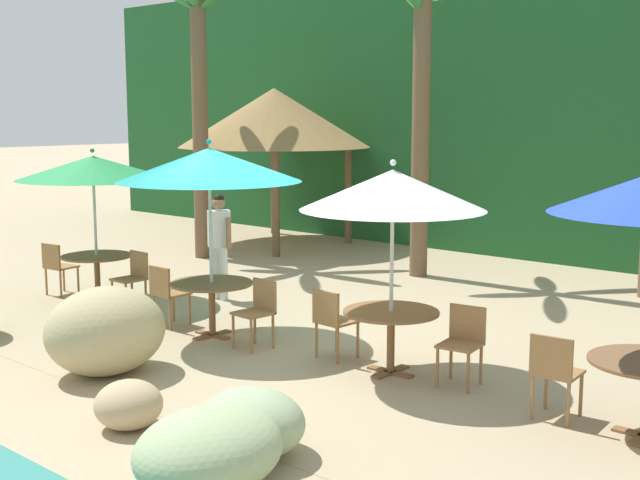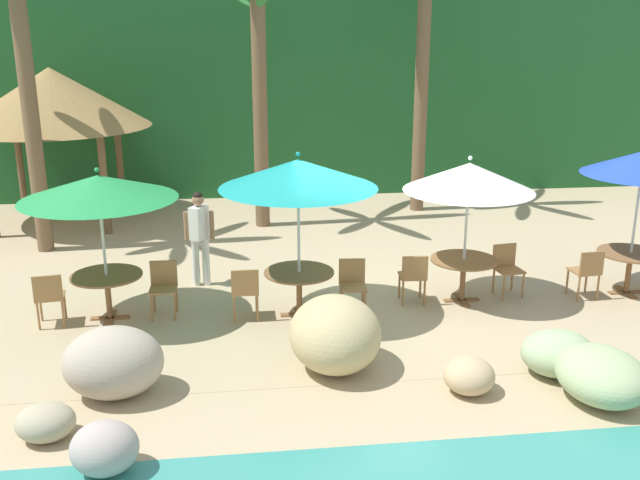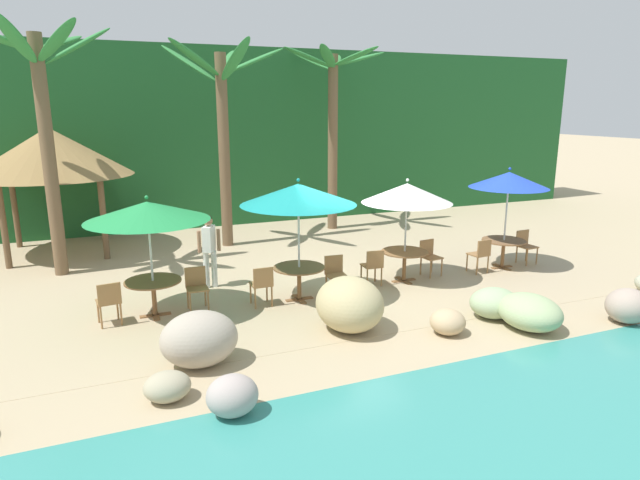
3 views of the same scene
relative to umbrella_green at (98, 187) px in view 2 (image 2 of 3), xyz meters
name	(u,v)px [view 2 (image 2 of 3)]	position (x,y,z in m)	size (l,w,h in m)	color
ground_plane	(369,306)	(4.15, 0.04, -2.12)	(120.00, 120.00, 0.00)	tan
terrace_deck	(369,305)	(4.15, 0.04, -2.12)	(18.00, 5.20, 0.01)	tan
foliage_backdrop	(309,77)	(4.15, 9.04, 0.88)	(28.00, 2.40, 6.00)	#1E5628
rock_seawall	(404,365)	(4.04, -2.84, -1.75)	(16.68, 3.05, 1.01)	#ACA38D
umbrella_green	(98,187)	(0.00, 0.00, 0.00)	(2.36, 2.36, 2.42)	silver
dining_table_green	(107,282)	(0.00, 0.00, -1.51)	(1.10, 1.10, 0.74)	brown
chair_green_seaward	(164,284)	(0.85, 0.07, -1.61)	(0.43, 0.44, 0.87)	#9E7042
chair_green_inland	(49,295)	(-0.83, -0.20, -1.61)	(0.47, 0.48, 0.87)	#9E7042
umbrella_teal	(298,174)	(2.98, -0.22, 0.18)	(2.42, 2.42, 2.63)	silver
dining_table_teal	(299,279)	(2.98, -0.22, -1.51)	(1.10, 1.10, 0.74)	brown
chair_teal_seaward	(352,282)	(3.83, -0.20, -1.61)	(0.45, 0.46, 0.87)	#9E7042
chair_teal_inland	(245,289)	(2.13, -0.31, -1.61)	(0.42, 0.43, 0.87)	#9E7042
umbrella_white	(469,177)	(5.73, 0.05, 0.00)	(2.10, 2.10, 2.46)	silver
dining_table_white	(464,266)	(5.73, 0.05, -1.51)	(1.10, 1.10, 0.74)	brown
chair_white_seaward	(507,266)	(6.56, 0.26, -1.61)	(0.48, 0.48, 0.87)	#9E7042
chair_white_inland	(413,275)	(4.88, 0.02, -1.61)	(0.45, 0.45, 0.87)	#9E7042
dining_table_blue	(630,259)	(8.65, 0.05, -1.51)	(1.10, 1.10, 0.74)	brown
chair_blue_inland	(587,270)	(7.81, -0.12, -1.61)	(0.46, 0.46, 0.87)	#9E7042
palm_tree_nearest	(21,43)	(-1.86, 3.79, 1.97)	(3.31, 3.24, 5.91)	brown
palm_tree_second	(259,52)	(2.65, 5.10, 1.72)	(3.59, 3.68, 5.80)	brown
palm_tree_third	(423,40)	(6.49, 6.04, 1.93)	(3.67, 3.49, 5.87)	brown
palapa_hut	(52,98)	(-1.94, 6.04, 0.72)	(4.30, 4.30, 3.51)	brown
waiter_in_white	(199,232)	(1.39, 1.35, -1.13)	(0.52, 0.39, 1.70)	white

